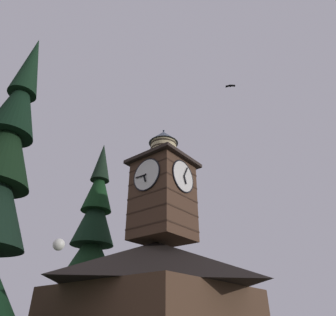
{
  "coord_description": "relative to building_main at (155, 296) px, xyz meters",
  "views": [
    {
      "loc": [
        16.31,
        10.76,
        1.98
      ],
      "look_at": [
        1.17,
        -1.34,
        12.85
      ],
      "focal_mm": 31.67,
      "sensor_mm": 36.0,
      "label": 1
    }
  ],
  "objects": [
    {
      "name": "building_main",
      "position": [
        0.0,
        0.0,
        0.0
      ],
      "size": [
        10.77,
        10.45,
        6.66
      ],
      "color": "#4F3524",
      "rests_on": "ground_plane"
    },
    {
      "name": "pine_tree_behind",
      "position": [
        0.11,
        -6.6,
        3.55
      ],
      "size": [
        5.12,
        5.12,
        16.67
      ],
      "color": "#473323",
      "rests_on": "ground_plane"
    },
    {
      "name": "clock_tower",
      "position": [
        -0.14,
        0.42,
        6.84
      ],
      "size": [
        4.17,
        4.17,
        8.77
      ],
      "color": "#4C3323",
      "rests_on": "building_main"
    },
    {
      "name": "moon",
      "position": [
        -15.13,
        -36.25,
        10.99
      ],
      "size": [
        2.12,
        2.12,
        2.12
      ],
      "color": "silver"
    },
    {
      "name": "flying_bird_high",
      "position": [
        -0.47,
        6.33,
        13.45
      ],
      "size": [
        0.49,
        0.68,
        0.13
      ],
      "color": "black"
    }
  ]
}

